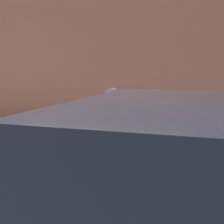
% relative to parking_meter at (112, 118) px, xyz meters
% --- Properties ---
extents(sidewalk, '(24.00, 2.80, 0.13)m').
position_rel_parking_meter_xyz_m(sidewalk, '(-0.08, 0.90, -1.14)').
color(sidewalk, '#9E9B96').
rests_on(sidewalk, ground_plane).
extents(building_facade, '(24.00, 0.30, 5.70)m').
position_rel_parking_meter_xyz_m(building_facade, '(-0.08, 3.85, 1.64)').
color(building_facade, '#935642').
rests_on(building_facade, ground_plane).
extents(parking_meter, '(0.20, 0.12, 1.52)m').
position_rel_parking_meter_xyz_m(parking_meter, '(0.00, 0.00, 0.00)').
color(parking_meter, slate).
rests_on(parking_meter, sidewalk).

